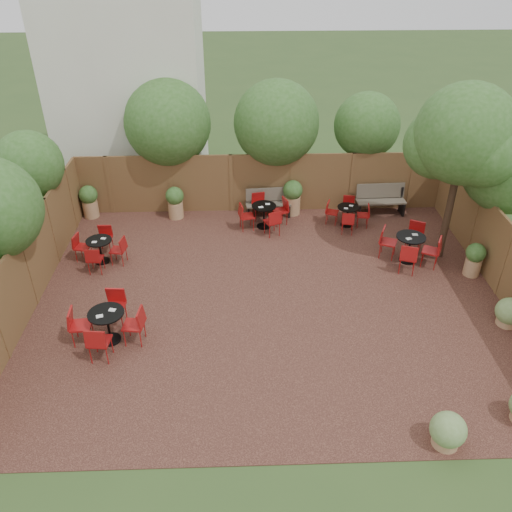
{
  "coord_description": "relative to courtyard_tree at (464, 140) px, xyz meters",
  "views": [
    {
      "loc": [
        -0.73,
        -10.98,
        8.29
      ],
      "look_at": [
        -0.33,
        0.5,
        1.0
      ],
      "focal_mm": 36.96,
      "sensor_mm": 36.0,
      "label": 1
    }
  ],
  "objects": [
    {
      "name": "neighbour_building",
      "position": [
        -9.6,
        6.1,
        0.45
      ],
      "size": [
        5.0,
        4.0,
        8.0
      ],
      "primitive_type": "cube",
      "color": "beige",
      "rests_on": "ground"
    },
    {
      "name": "park_bench_right",
      "position": [
        -1.15,
        2.73,
        -3.01
      ],
      "size": [
        1.64,
        0.59,
        1.0
      ],
      "rotation": [
        0.0,
        0.0,
        0.05
      ],
      "color": "brown",
      "rests_on": "courtyard_paving"
    },
    {
      "name": "courtyard_tree",
      "position": [
        0.0,
        0.0,
        0.0
      ],
      "size": [
        2.79,
        2.69,
        5.0
      ],
      "rotation": [
        0.0,
        0.0,
        -0.24
      ],
      "color": "black",
      "rests_on": "courtyard_paving"
    },
    {
      "name": "courtyard_paving",
      "position": [
        -5.1,
        -1.9,
        -3.54
      ],
      "size": [
        12.0,
        10.0,
        0.02
      ],
      "primitive_type": "cube",
      "color": "#321814",
      "rests_on": "ground"
    },
    {
      "name": "fence_left",
      "position": [
        -11.1,
        -1.9,
        -2.55
      ],
      "size": [
        0.08,
        10.0,
        2.0
      ],
      "primitive_type": "cube",
      "color": "brown",
      "rests_on": "ground"
    },
    {
      "name": "bistro_tables",
      "position": [
        -5.48,
        -0.27,
        -3.08
      ],
      "size": [
        10.4,
        6.95,
        0.94
      ],
      "color": "black",
      "rests_on": "courtyard_paving"
    },
    {
      "name": "overhang_foliage",
      "position": [
        -6.04,
        1.31,
        -0.79
      ],
      "size": [
        15.74,
        10.68,
        2.78
      ],
      "color": "#2C561C",
      "rests_on": "ground"
    },
    {
      "name": "fence_right",
      "position": [
        0.9,
        -1.9,
        -2.55
      ],
      "size": [
        0.08,
        10.0,
        2.0
      ],
      "primitive_type": "cube",
      "color": "brown",
      "rests_on": "ground"
    },
    {
      "name": "fence_back",
      "position": [
        -5.1,
        3.1,
        -2.55
      ],
      "size": [
        12.0,
        0.08,
        2.0
      ],
      "primitive_type": "cube",
      "color": "brown",
      "rests_on": "ground"
    },
    {
      "name": "low_shrubs",
      "position": [
        -0.62,
        -5.25,
        -3.18
      ],
      "size": [
        3.34,
        4.07,
        0.73
      ],
      "color": "#A47A52",
      "rests_on": "courtyard_paving"
    },
    {
      "name": "park_bench_left",
      "position": [
        -4.88,
        2.72,
        -3.06
      ],
      "size": [
        1.5,
        0.59,
        0.91
      ],
      "rotation": [
        0.0,
        0.0,
        0.08
      ],
      "color": "brown",
      "rests_on": "courtyard_paving"
    },
    {
      "name": "ground",
      "position": [
        -5.1,
        -1.9,
        -3.55
      ],
      "size": [
        80.0,
        80.0,
        0.0
      ],
      "primitive_type": "plane",
      "color": "#354F23",
      "rests_on": "ground"
    },
    {
      "name": "planters",
      "position": [
        -5.9,
        2.08,
        -2.94
      ],
      "size": [
        11.86,
        4.39,
        1.17
      ],
      "color": "#A47A52",
      "rests_on": "courtyard_paving"
    }
  ]
}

